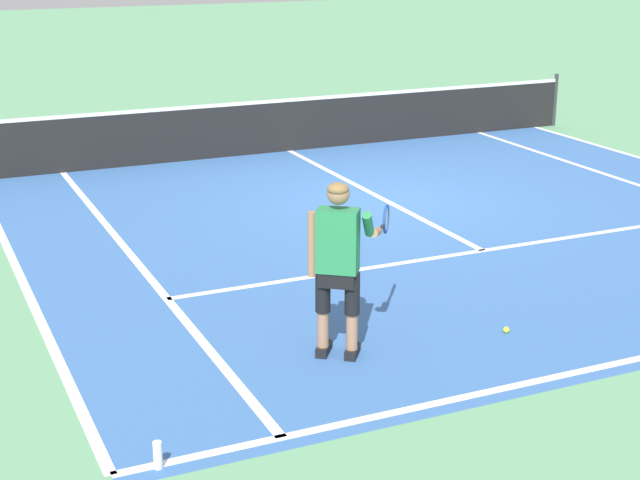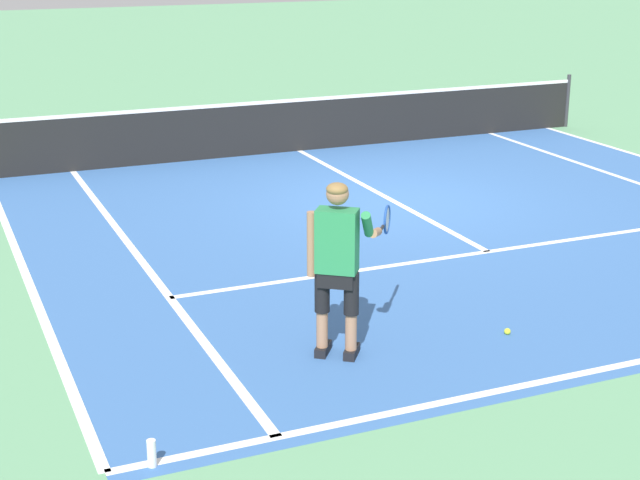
{
  "view_description": "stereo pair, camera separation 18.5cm",
  "coord_description": "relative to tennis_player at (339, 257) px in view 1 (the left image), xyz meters",
  "views": [
    {
      "loc": [
        -6.67,
        -12.38,
        3.88
      ],
      "look_at": [
        -3.04,
        -4.31,
        1.05
      ],
      "focal_mm": 54.48,
      "sensor_mm": 36.0,
      "label": 1
    },
    {
      "loc": [
        -6.5,
        -12.46,
        3.88
      ],
      "look_at": [
        -3.04,
        -4.31,
        1.05
      ],
      "focal_mm": 54.48,
      "sensor_mm": 36.0,
      "label": 2
    }
  ],
  "objects": [
    {
      "name": "line_centre_service",
      "position": [
        3.02,
        5.31,
        -0.99
      ],
      "size": [
        0.1,
        6.4,
        0.01
      ],
      "primitive_type": "cube",
      "color": "white",
      "rests_on": "ground"
    },
    {
      "name": "line_singles_left",
      "position": [
        -1.09,
        3.63,
        -0.99
      ],
      "size": [
        0.1,
        9.76,
        0.01
      ],
      "primitive_type": "cube",
      "color": "white",
      "rests_on": "ground"
    },
    {
      "name": "line_doubles_left",
      "position": [
        -2.47,
        3.63,
        -0.99
      ],
      "size": [
        0.1,
        9.76,
        0.01
      ],
      "primitive_type": "cube",
      "color": "white",
      "rests_on": "ground"
    },
    {
      "name": "tennis_ball_near_feet",
      "position": [
        1.78,
        -0.21,
        -0.96
      ],
      "size": [
        0.07,
        0.07,
        0.07
      ],
      "primitive_type": "sphere",
      "color": "#CCE02D",
      "rests_on": "ground"
    },
    {
      "name": "tennis_net",
      "position": [
        3.02,
        8.51,
        -0.49
      ],
      "size": [
        11.96,
        0.08,
        1.07
      ],
      "color": "#333338",
      "rests_on": "ground"
    },
    {
      "name": "ground_plane",
      "position": [
        3.02,
        4.7,
        -0.99
      ],
      "size": [
        80.0,
        80.0,
        0.0
      ],
      "primitive_type": "plane",
      "color": "#609E70"
    },
    {
      "name": "water_bottle",
      "position": [
        -2.12,
        -1.3,
        -0.88
      ],
      "size": [
        0.07,
        0.07,
        0.22
      ],
      "primitive_type": "cylinder",
      "color": "white",
      "rests_on": "ground"
    },
    {
      "name": "line_service",
      "position": [
        3.02,
        2.11,
        -0.99
      ],
      "size": [
        8.23,
        0.1,
        0.01
      ],
      "primitive_type": "cube",
      "color": "white",
      "rests_on": "ground"
    },
    {
      "name": "tennis_player",
      "position": [
        0.0,
        0.0,
        0.0
      ],
      "size": [
        1.1,
        0.84,
        1.71
      ],
      "color": "black",
      "rests_on": "ground"
    },
    {
      "name": "court_inner_surface",
      "position": [
        3.02,
        3.63,
        -0.99
      ],
      "size": [
        10.98,
        10.16,
        0.0
      ],
      "primitive_type": "cube",
      "color": "#3866A8",
      "rests_on": "ground"
    }
  ]
}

